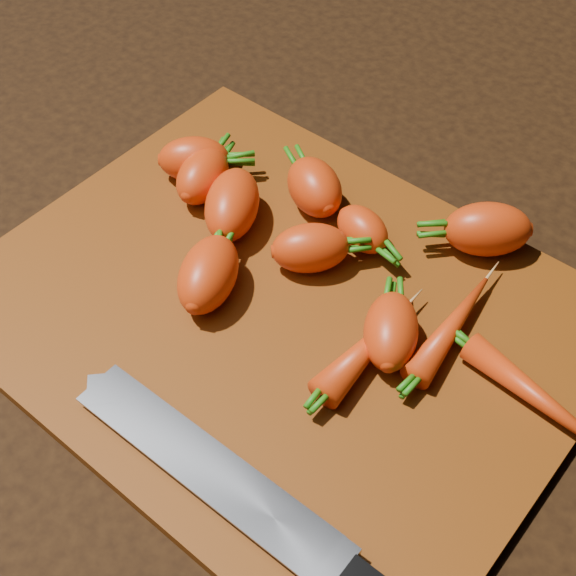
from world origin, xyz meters
The scene contains 15 objects.
ground centered at (0.00, 0.00, -0.01)m, with size 2.00×2.00×0.01m, color black.
cutting_board centered at (0.00, 0.00, 0.01)m, with size 0.50×0.40×0.01m, color #632D08.
carrot_0 centered at (-0.17, 0.07, 0.03)m, with size 0.07×0.04×0.04m, color red.
carrot_1 centered at (-0.06, 0.12, 0.04)m, with size 0.07×0.05×0.05m, color red.
carrot_2 centered at (-0.10, 0.05, 0.04)m, with size 0.08×0.05×0.05m, color red.
carrot_3 centered at (-0.06, -0.02, 0.04)m, with size 0.08×0.05×0.05m, color red.
carrot_4 centered at (0.09, 0.17, 0.04)m, with size 0.08×0.05×0.05m, color red.
carrot_5 centered at (0.01, 0.10, 0.03)m, with size 0.06×0.04×0.04m, color red.
carrot_6 centered at (0.09, 0.03, 0.03)m, with size 0.07×0.04×0.04m, color red.
carrot_7 centered at (0.13, 0.07, 0.02)m, with size 0.12×0.03×0.03m, color red.
carrot_8 centered at (0.21, 0.05, 0.02)m, with size 0.14×0.02×0.02m, color red.
carrot_9 centered at (0.09, 0.00, 0.03)m, with size 0.11×0.03×0.03m, color red.
carrot_10 centered at (-0.01, 0.05, 0.03)m, with size 0.07×0.04×0.04m, color red.
carrot_11 centered at (-0.15, 0.06, 0.03)m, with size 0.07×0.04×0.04m, color red.
knife centered at (0.08, -0.15, 0.02)m, with size 0.37×0.04×0.02m.
Camera 1 is at (0.28, -0.32, 0.54)m, focal length 50.00 mm.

